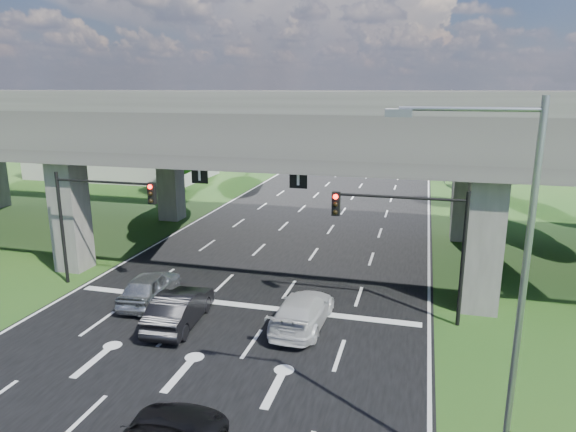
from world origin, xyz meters
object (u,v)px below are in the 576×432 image
at_px(signal_left, 96,209).
at_px(car_silver, 150,287).
at_px(streetlight_beyond, 445,129).
at_px(car_white, 302,311).
at_px(streetlight_near, 505,280).
at_px(streetlight_far, 451,145).
at_px(signal_right, 412,230).
at_px(car_dark, 180,308).

relative_size(signal_left, car_silver, 1.35).
xyz_separation_m(streetlight_beyond, car_silver, (-14.43, -37.23, -5.06)).
relative_size(signal_left, car_white, 1.20).
distance_m(streetlight_beyond, car_silver, 40.25).
xyz_separation_m(streetlight_near, streetlight_far, (0.00, 30.00, 0.00)).
bearing_deg(streetlight_far, signal_right, -96.47).
height_order(streetlight_near, car_dark, streetlight_near).
bearing_deg(car_silver, streetlight_near, 143.56).
bearing_deg(car_dark, streetlight_beyond, -111.68).
bearing_deg(streetlight_near, signal_right, 102.88).
bearing_deg(streetlight_far, car_dark, -117.20).
bearing_deg(signal_left, car_silver, -18.54).
bearing_deg(streetlight_near, streetlight_beyond, 90.00).
distance_m(signal_left, streetlight_near, 20.56).
distance_m(signal_right, car_white, 5.89).
xyz_separation_m(signal_right, car_white, (-4.40, -1.89, -3.43)).
relative_size(streetlight_near, car_silver, 2.25).
relative_size(streetlight_beyond, car_silver, 2.25).
xyz_separation_m(car_silver, car_white, (7.76, -0.72, -0.03)).
height_order(signal_left, streetlight_beyond, streetlight_beyond).
xyz_separation_m(streetlight_far, car_dark, (-11.90, -23.15, -5.04)).
xyz_separation_m(streetlight_near, car_dark, (-11.90, 6.85, -5.04)).
bearing_deg(streetlight_beyond, streetlight_far, -90.00).
distance_m(streetlight_beyond, car_dark, 41.23).
bearing_deg(streetlight_beyond, signal_left, -116.43).
xyz_separation_m(streetlight_near, car_white, (-6.67, 8.06, -5.09)).
bearing_deg(signal_right, streetlight_far, 83.53).
bearing_deg(streetlight_beyond, car_white, -99.98).
xyz_separation_m(signal_left, streetlight_near, (17.92, -9.94, 1.66)).
distance_m(signal_right, signal_left, 15.65).
relative_size(signal_right, car_white, 1.20).
distance_m(car_silver, car_white, 7.79).
bearing_deg(streetlight_far, signal_left, -131.78).
distance_m(streetlight_near, car_dark, 14.62).
xyz_separation_m(streetlight_near, car_silver, (-14.43, 8.77, -5.06)).
xyz_separation_m(car_dark, car_white, (5.22, 1.21, -0.05)).
height_order(car_dark, car_white, car_dark).
xyz_separation_m(car_silver, car_dark, (2.53, -1.92, 0.02)).
bearing_deg(signal_left, signal_right, 0.00).
distance_m(streetlight_near, streetlight_beyond, 46.00).
height_order(signal_left, streetlight_far, streetlight_far).
bearing_deg(car_dark, car_white, -171.75).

